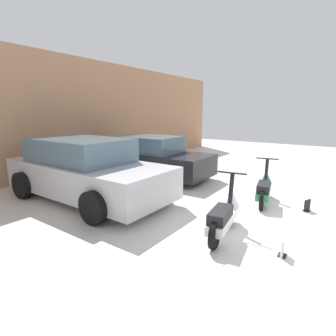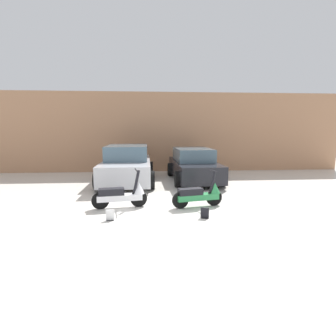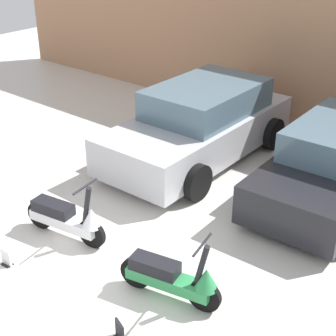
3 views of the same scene
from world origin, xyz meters
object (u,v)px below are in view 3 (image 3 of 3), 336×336
Objects in this scene: scooter_front_right at (174,277)px; placard_near_left_scooter at (6,258)px; placard_near_right_scooter at (120,332)px; car_rear_center at (335,164)px; car_rear_left at (200,124)px; scooter_front_left at (68,218)px.

scooter_front_right is 5.54× the size of placard_near_left_scooter.
placard_near_right_scooter is (2.26, -0.00, 0.00)m from placard_near_left_scooter.
car_rear_center is 5.62m from placard_near_left_scooter.
scooter_front_right reaches higher than placard_near_left_scooter.
car_rear_center is (2.76, 0.17, -0.07)m from car_rear_left.
car_rear_center is 15.46× the size of placard_near_right_scooter.
car_rear_center reaches higher than scooter_front_right.
car_rear_center is at bearing 59.90° from placard_near_left_scooter.
placard_near_left_scooter is (-2.81, -4.84, -0.53)m from car_rear_center.
placard_near_right_scooter is at bearing -8.26° from car_rear_center.
placard_near_left_scooter is (-2.32, -0.95, -0.25)m from scooter_front_right.
car_rear_left is 16.99× the size of placard_near_left_scooter.
scooter_front_right is at bearing 86.46° from placard_near_right_scooter.
scooter_front_right is at bearing -8.96° from car_rear_center.
scooter_front_left is 1.04× the size of scooter_front_right.
placard_near_left_scooter is (-0.04, -4.67, -0.60)m from car_rear_left.
car_rear_left reaches higher than car_rear_center.
scooter_front_left reaches higher than placard_near_left_scooter.
scooter_front_right is 3.93m from car_rear_center.
scooter_front_right is 0.99m from placard_near_right_scooter.
placard_near_right_scooter is (-0.06, -0.95, -0.25)m from scooter_front_right.
scooter_front_right is at bearing -10.92° from scooter_front_left.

